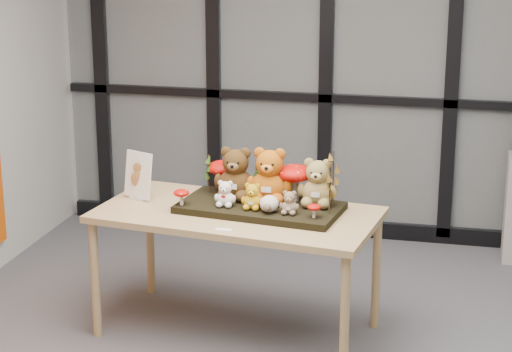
% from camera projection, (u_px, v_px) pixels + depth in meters
% --- Properties ---
extents(room_shell, '(5.00, 5.00, 5.00)m').
position_uv_depth(room_shell, '(341.00, 68.00, 4.20)').
color(room_shell, '#ADABA4').
rests_on(room_shell, floor).
extents(glass_partition, '(4.90, 0.06, 2.78)m').
position_uv_depth(glass_partition, '(389.00, 50.00, 6.58)').
color(glass_partition, '#2D383F').
rests_on(glass_partition, floor).
extents(display_table, '(1.66, 0.99, 0.73)m').
position_uv_depth(display_table, '(237.00, 223.00, 5.23)').
color(display_table, tan).
rests_on(display_table, floor).
extents(diorama_tray, '(0.95, 0.57, 0.04)m').
position_uv_depth(diorama_tray, '(260.00, 208.00, 5.22)').
color(diorama_tray, black).
rests_on(diorama_tray, display_table).
extents(bear_pooh_yellow, '(0.29, 0.27, 0.34)m').
position_uv_depth(bear_pooh_yellow, '(270.00, 172.00, 5.22)').
color(bear_pooh_yellow, '#B0540E').
rests_on(bear_pooh_yellow, diorama_tray).
extents(bear_brown_medium, '(0.28, 0.26, 0.33)m').
position_uv_depth(bear_brown_medium, '(236.00, 170.00, 5.29)').
color(bear_brown_medium, '#432A10').
rests_on(bear_brown_medium, diorama_tray).
extents(bear_tan_back, '(0.25, 0.23, 0.30)m').
position_uv_depth(bear_tan_back, '(318.00, 180.00, 5.17)').
color(bear_tan_back, olive).
rests_on(bear_tan_back, diorama_tray).
extents(bear_small_yellow, '(0.14, 0.13, 0.16)m').
position_uv_depth(bear_small_yellow, '(252.00, 195.00, 5.12)').
color(bear_small_yellow, gold).
rests_on(bear_small_yellow, diorama_tray).
extents(bear_white_bow, '(0.14, 0.13, 0.16)m').
position_uv_depth(bear_white_bow, '(225.00, 192.00, 5.16)').
color(bear_white_bow, white).
rests_on(bear_white_bow, diorama_tray).
extents(bear_beige_small, '(0.12, 0.11, 0.14)m').
position_uv_depth(bear_beige_small, '(290.00, 201.00, 5.04)').
color(bear_beige_small, '#8A6F52').
rests_on(bear_beige_small, diorama_tray).
extents(plush_cream_hedgehog, '(0.09, 0.08, 0.10)m').
position_uv_depth(plush_cream_hedgehog, '(269.00, 203.00, 5.07)').
color(plush_cream_hedgehog, beige).
rests_on(plush_cream_hedgehog, diorama_tray).
extents(mushroom_back_left, '(0.19, 0.19, 0.21)m').
position_uv_depth(mushroom_back_left, '(223.00, 175.00, 5.43)').
color(mushroom_back_left, '#AA0B05').
rests_on(mushroom_back_left, diorama_tray).
extents(mushroom_back_right, '(0.21, 0.21, 0.23)m').
position_uv_depth(mushroom_back_right, '(295.00, 181.00, 5.25)').
color(mushroom_back_right, '#AA0B05').
rests_on(mushroom_back_right, diorama_tray).
extents(mushroom_front_left, '(0.09, 0.09, 0.10)m').
position_uv_depth(mushroom_front_left, '(181.00, 196.00, 5.19)').
color(mushroom_front_left, '#AA0B05').
rests_on(mushroom_front_left, diorama_tray).
extents(mushroom_front_right, '(0.07, 0.07, 0.08)m').
position_uv_depth(mushroom_front_right, '(314.00, 210.00, 4.98)').
color(mushroom_front_right, '#AA0B05').
rests_on(mushroom_front_right, diorama_tray).
extents(sprig_green_far_left, '(0.05, 0.05, 0.23)m').
position_uv_depth(sprig_green_far_left, '(209.00, 173.00, 5.42)').
color(sprig_green_far_left, '#173B0D').
rests_on(sprig_green_far_left, diorama_tray).
extents(sprig_green_mid_left, '(0.05, 0.05, 0.20)m').
position_uv_depth(sprig_green_mid_left, '(228.00, 175.00, 5.43)').
color(sprig_green_mid_left, '#173B0D').
rests_on(sprig_green_mid_left, diorama_tray).
extents(sprig_dry_far_right, '(0.05, 0.05, 0.32)m').
position_uv_depth(sprig_dry_far_right, '(333.00, 179.00, 5.12)').
color(sprig_dry_far_right, brown).
rests_on(sprig_dry_far_right, diorama_tray).
extents(sprig_dry_mid_right, '(0.05, 0.05, 0.23)m').
position_uv_depth(sprig_dry_mid_right, '(330.00, 193.00, 5.03)').
color(sprig_dry_mid_right, brown).
rests_on(sprig_dry_mid_right, diorama_tray).
extents(sprig_green_centre, '(0.05, 0.05, 0.20)m').
position_uv_depth(sprig_green_centre, '(256.00, 177.00, 5.38)').
color(sprig_green_centre, '#173B0D').
rests_on(sprig_green_centre, diorama_tray).
extents(sign_holder, '(0.20, 0.12, 0.28)m').
position_uv_depth(sign_holder, '(138.00, 178.00, 5.41)').
color(sign_holder, silver).
rests_on(sign_holder, display_table).
extents(label_card, '(0.09, 0.03, 0.00)m').
position_uv_depth(label_card, '(223.00, 230.00, 4.91)').
color(label_card, white).
rests_on(label_card, display_table).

